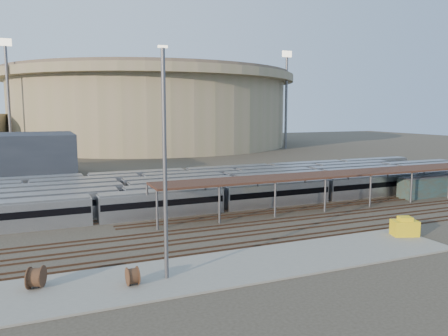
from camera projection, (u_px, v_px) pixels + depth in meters
ground at (219, 226)px, 57.60m from camera, size 420.00×420.00×0.00m
apron at (230, 267)px, 41.96m from camera, size 50.00×9.00×0.20m
subway_trains at (206, 187)px, 76.23m from camera, size 126.52×23.90×3.60m
inspection_shed at (338, 175)px, 69.12m from camera, size 60.30×6.00×5.30m
empty_tracks at (235, 235)px, 53.02m from camera, size 170.00×9.62×0.18m
stadium at (151, 108)px, 192.92m from camera, size 124.00×124.00×32.50m
floodlight_0 at (8, 94)px, 143.69m from camera, size 4.00×1.00×38.40m
floodlight_2 at (286, 97)px, 173.29m from camera, size 4.00×1.00×38.40m
floodlight_3 at (64, 98)px, 197.08m from camera, size 4.00×1.00×38.40m
teal_boxcar at (434, 186)px, 77.67m from camera, size 14.80×3.23×3.44m
cable_reel_west at (36, 277)px, 36.75m from camera, size 1.63×2.13×1.88m
cable_reel_east at (133, 276)px, 37.43m from camera, size 0.98×1.64×1.59m
yard_light_pole at (165, 165)px, 37.77m from camera, size 0.81×0.36×20.29m
yellow_equipment at (405, 228)px, 52.28m from camera, size 3.40×2.74×1.84m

